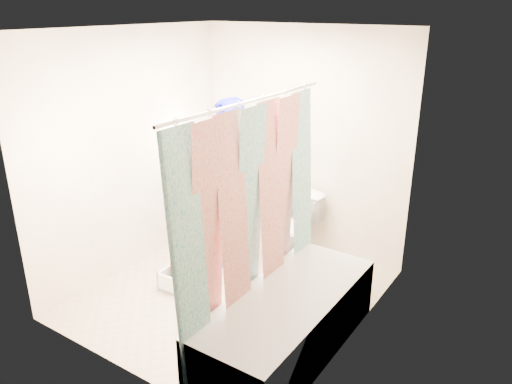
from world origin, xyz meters
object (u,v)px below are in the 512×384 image
Objects in this scene: bathtub at (287,321)px; cleaning_caddy at (178,281)px; toilet at (290,229)px; plumber at (228,183)px.

bathtub is 1.35m from cleaning_caddy.
plumber is at bearing -138.36° from toilet.
bathtub is at bearing 6.74° from plumber.
plumber is at bearing 83.21° from cleaning_caddy.
plumber is (-0.54, -0.36, 0.51)m from toilet.
toilet is (-0.74, 1.32, 0.09)m from bathtub.
cleaning_caddy is at bearing -49.62° from plumber.
bathtub is 1.51m from toilet.
bathtub reaches higher than cleaning_caddy.
toilet reaches higher than bathtub.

